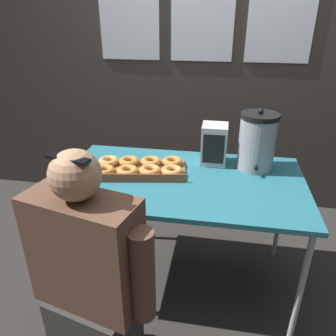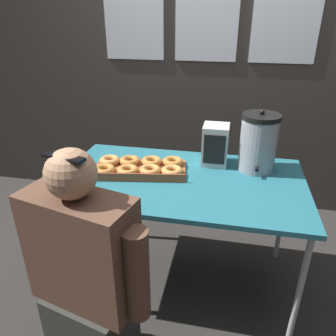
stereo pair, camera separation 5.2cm
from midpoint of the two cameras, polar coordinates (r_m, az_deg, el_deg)
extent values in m
plane|color=#2D2B28|center=(2.38, 2.65, -18.66)|extent=(12.00, 12.00, 0.00)
cube|color=#38332D|center=(2.88, 7.24, 20.79)|extent=(6.00, 0.10, 2.85)
cube|color=white|center=(2.93, -5.40, 23.81)|extent=(0.49, 0.01, 0.56)
cube|color=white|center=(2.82, 7.31, 23.66)|extent=(0.49, 0.01, 0.56)
cube|color=white|center=(2.83, 20.33, 22.42)|extent=(0.49, 0.01, 0.56)
cube|color=#236675|center=(1.93, 3.11, -2.20)|extent=(1.43, 0.83, 0.03)
cylinder|color=#ADADB2|center=(2.05, -18.28, -14.73)|extent=(0.03, 0.03, 0.75)
cylinder|color=#ADADB2|center=(1.89, 22.58, -19.69)|extent=(0.03, 0.03, 0.75)
cylinder|color=#ADADB2|center=(2.59, -10.62, -4.66)|extent=(0.03, 0.03, 0.75)
cylinder|color=#ADADB2|center=(2.46, 19.92, -7.60)|extent=(0.03, 0.03, 0.75)
cube|color=brown|center=(2.01, -4.19, -0.30)|extent=(0.60, 0.38, 0.02)
cube|color=brown|center=(1.87, -4.68, -1.48)|extent=(0.55, 0.10, 0.04)
torus|color=#C38039|center=(1.97, -10.27, -0.28)|extent=(0.17, 0.17, 0.04)
torus|color=#C6843C|center=(1.95, -6.28, -0.39)|extent=(0.14, 0.14, 0.04)
torus|color=#CD8B43|center=(1.93, -2.37, -0.43)|extent=(0.14, 0.14, 0.04)
torus|color=#D28F48|center=(1.93, 1.49, -0.51)|extent=(0.18, 0.18, 0.04)
torus|color=#D5934C|center=(2.09, -9.41, 1.32)|extent=(0.18, 0.18, 0.04)
torus|color=#C07E36|center=(2.07, -5.95, 1.25)|extent=(0.15, 0.15, 0.04)
torus|color=#C28038|center=(2.05, -2.14, 1.19)|extent=(0.18, 0.18, 0.04)
torus|color=#BF7C35|center=(2.05, 1.58, 1.11)|extent=(0.16, 0.16, 0.04)
cylinder|color=#939399|center=(2.05, 16.10, 3.90)|extent=(0.22, 0.22, 0.32)
cylinder|color=black|center=(1.99, 16.71, 8.56)|extent=(0.23, 0.23, 0.03)
sphere|color=black|center=(1.99, 16.81, 9.31)|extent=(0.03, 0.03, 0.03)
cylinder|color=black|center=(1.98, 15.92, -0.06)|extent=(0.02, 0.05, 0.02)
cube|color=black|center=(1.86, -15.39, -3.52)|extent=(0.11, 0.15, 0.01)
cube|color=#2D333D|center=(1.86, -15.41, -3.37)|extent=(0.10, 0.13, 0.00)
cube|color=silver|center=(2.08, 8.94, 4.03)|extent=(0.16, 0.16, 0.26)
cube|color=black|center=(2.01, 8.80, 3.16)|extent=(0.13, 0.01, 0.18)
cube|color=#33332D|center=(1.84, -11.98, -25.97)|extent=(0.43, 0.35, 0.47)
cube|color=brown|center=(1.49, -13.77, -13.81)|extent=(0.52, 0.32, 0.53)
sphere|color=tan|center=(1.29, -15.45, -1.00)|extent=(0.20, 0.20, 0.20)
cube|color=black|center=(1.24, -16.62, 1.80)|extent=(0.18, 0.08, 0.01)
cylinder|color=brown|center=(1.38, -4.32, -18.11)|extent=(0.11, 0.11, 0.43)
cylinder|color=brown|center=(1.66, -21.17, -11.41)|extent=(0.11, 0.11, 0.43)
camera|label=1|loc=(0.03, -89.22, 0.38)|focal=35.00mm
camera|label=2|loc=(0.03, 90.78, -0.38)|focal=35.00mm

